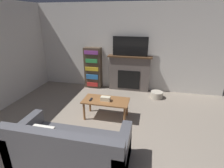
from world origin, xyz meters
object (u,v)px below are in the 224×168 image
object	(u,v)px
tv	(130,46)
coffee_table	(106,102)
fireplace	(129,73)
bookshelf	(93,68)
storage_basket	(157,95)
couch	(70,150)

from	to	relation	value
tv	coffee_table	bearing A→B (deg)	-99.32
fireplace	bookshelf	xyz separation A→B (m)	(-1.22, -0.02, 0.10)
coffee_table	storage_basket	size ratio (longest dim) A/B	2.98
storage_basket	couch	bearing A→B (deg)	-115.56
fireplace	storage_basket	world-z (taller)	fireplace
fireplace	coffee_table	xyz separation A→B (m)	(-0.30, -1.85, -0.17)
coffee_table	bookshelf	size ratio (longest dim) A/B	0.79
couch	storage_basket	size ratio (longest dim) A/B	5.11
tv	couch	xyz separation A→B (m)	(-0.50, -3.35, -1.15)
tv	couch	distance (m)	3.58
tv	coffee_table	size ratio (longest dim) A/B	1.00
tv	storage_basket	xyz separation A→B (m)	(0.90, -0.43, -1.34)
fireplace	couch	distance (m)	3.42
tv	bookshelf	world-z (taller)	tv
tv	bookshelf	xyz separation A→B (m)	(-1.22, -0.00, -0.76)
fireplace	bookshelf	bearing A→B (deg)	-178.92
storage_basket	tv	bearing A→B (deg)	154.42
coffee_table	storage_basket	bearing A→B (deg)	49.26
couch	bookshelf	distance (m)	3.45
fireplace	couch	size ratio (longest dim) A/B	0.75
fireplace	tv	world-z (taller)	tv
bookshelf	storage_basket	size ratio (longest dim) A/B	3.75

